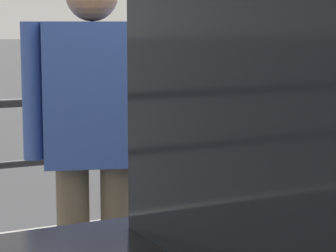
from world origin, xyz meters
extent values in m
cylinder|color=slate|center=(0.08, 0.46, 0.70)|extent=(0.07, 0.07, 1.08)
cylinder|color=slate|center=(0.08, 0.46, 1.39)|extent=(0.16, 0.16, 0.31)
sphere|color=silver|center=(0.08, 0.46, 1.57)|extent=(0.16, 0.16, 0.16)
cube|color=black|center=(0.08, 0.38, 1.46)|extent=(0.09, 0.01, 0.07)
cube|color=white|center=(0.08, 0.38, 1.33)|extent=(0.10, 0.01, 0.09)
cube|color=#2D478C|center=(-0.61, 0.68, 1.33)|extent=(0.49, 0.34, 0.64)
cylinder|color=#2D478C|center=(-0.86, 0.77, 1.35)|extent=(0.09, 0.09, 0.61)
cylinder|color=#2D478C|center=(-0.30, 0.76, 1.44)|extent=(0.22, 0.45, 0.54)
cylinder|color=black|center=(0.00, 2.54, 1.11)|extent=(24.00, 0.06, 0.06)
cylinder|color=black|center=(0.00, 2.54, 0.68)|extent=(24.00, 0.05, 0.05)
cylinder|color=black|center=(0.00, 2.54, 0.63)|extent=(0.06, 0.06, 0.95)
camera|label=1|loc=(-1.72, -2.28, 1.64)|focal=75.93mm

